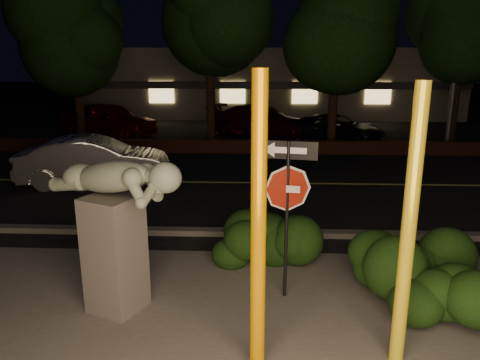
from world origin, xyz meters
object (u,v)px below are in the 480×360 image
Objects in this scene: yellow_pole_right at (408,233)px; silver_sedan at (95,161)px; parked_car_dark at (335,128)px; parked_car_darkred at (262,121)px; yellow_pole_left at (258,231)px; parked_car_red at (109,119)px; signpost at (287,189)px; sculpture at (114,218)px.

silver_sedan is at bearing 129.64° from yellow_pole_right.
parked_car_darkred is at bearing 96.65° from parked_car_dark.
yellow_pole_left is 1.04× the size of yellow_pole_right.
parked_car_red is at bearing 113.51° from parked_car_darkred.
yellow_pole_left is 16.50m from parked_car_darkred.
parked_car_darkred is (-0.39, 14.70, -1.07)m from signpost.
parked_car_dark is (5.28, 14.02, -0.88)m from sculpture.
parked_car_red is 1.10× the size of parked_car_dark.
parked_car_dark is (3.18, -1.18, -0.13)m from parked_car_darkred.
yellow_pole_left is at bearing -159.38° from parked_car_darkred.
signpost is 14.75m from parked_car_darkred.
silver_sedan is at bearing 158.80° from parked_car_dark.
yellow_pole_left is 0.86× the size of parked_car_dark.
silver_sedan is (-6.55, 7.91, -1.03)m from yellow_pole_right.
sculpture is at bearing -166.84° from silver_sedan.
silver_sedan is (-2.75, 6.83, -0.77)m from sculpture.
yellow_pole_left is 1.44× the size of signpost.
yellow_pole_left is 15.67m from parked_car_dark.
sculpture is (-2.49, -0.50, -0.31)m from signpost.
signpost reaches higher than silver_sedan.
signpost is at bearing -133.59° from parked_car_red.
yellow_pole_right reaches higher than signpost.
sculpture is (-3.80, 1.07, -0.27)m from yellow_pole_right.
parked_car_red is at bearing 6.31° from silver_sedan.
signpost is 2.55m from sculpture.
sculpture reaches higher than silver_sedan.
parked_car_darkred reaches higher than silver_sedan.
silver_sedan is at bearing 120.74° from yellow_pole_left.
yellow_pole_right reaches higher than parked_car_red.
yellow_pole_right is 0.71× the size of parked_car_darkred.
yellow_pole_right reaches higher than parked_car_dark.
parked_car_dark is (10.19, -0.84, -0.20)m from parked_car_red.
signpost reaches higher than parked_car_red.
sculpture is at bearing 164.24° from yellow_pole_right.
parked_car_red reaches higher than silver_sedan.
yellow_pole_left is at bearing -94.15° from signpost.
sculpture reaches higher than parked_car_darkred.
parked_car_red is 0.94× the size of parked_car_darkred.
signpost is (0.42, 1.76, -0.02)m from yellow_pole_left.
sculpture is 0.57× the size of parked_car_dark.
parked_car_dark is at bearing -56.92° from silver_sedan.
silver_sedan is (-5.24, 6.34, -1.08)m from signpost.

